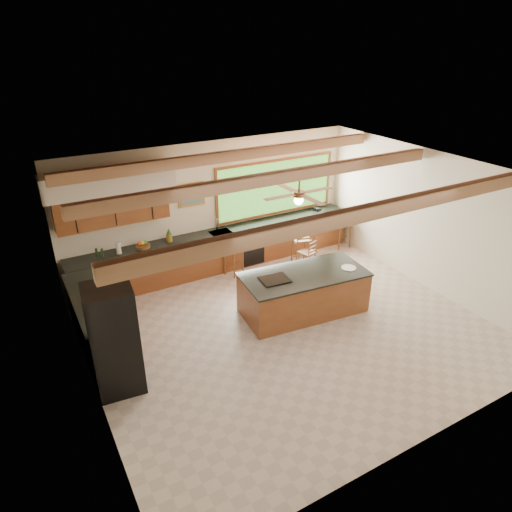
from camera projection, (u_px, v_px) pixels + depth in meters
ground at (287, 327)px, 8.86m from camera, size 7.20×7.20×0.00m
room_shell at (263, 211)px, 8.32m from camera, size 7.27×6.54×3.02m
counter_run at (196, 264)px, 10.26m from camera, size 7.12×3.10×1.24m
island at (303, 292)px, 9.19m from camera, size 2.60×1.42×0.89m
refrigerator at (114, 340)px, 6.99m from camera, size 0.78×0.76×1.83m
bar_stool_a at (235, 251)px, 10.49m from camera, size 0.49×0.49×1.07m
bar_stool_b at (308, 253)px, 10.54m from camera, size 0.42×0.42×0.94m
bar_stool_c at (303, 240)px, 10.90m from camera, size 0.50×0.50×1.15m
bar_stool_d at (344, 222)px, 11.87m from camera, size 0.47×0.47×1.19m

